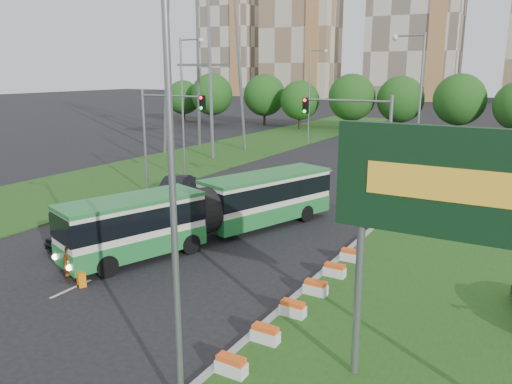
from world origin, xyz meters
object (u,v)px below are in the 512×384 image
Objects in this scene: car_left_far at (175,187)px; shopping_trolley at (81,280)px; pedestrian at (70,264)px; traffic_mast_median at (363,138)px; traffic_mast_left at (161,126)px; billboard at (446,196)px; articulated_bus at (209,209)px; car_left_near at (83,230)px.

car_left_far is 16.35m from shopping_trolley.
pedestrian is at bearing -162.03° from shopping_trolley.
traffic_mast_median and traffic_mast_left have the same top height.
billboard is 17.08m from articulated_bus.
car_left_near is (-12.08, -11.48, -4.61)m from traffic_mast_median.
articulated_bus is 8.52m from pedestrian.
billboard is 1.85× the size of car_left_near.
car_left_far is 7.36× the size of shopping_trolley.
articulated_bus is 8.55m from shopping_trolley.
traffic_mast_median is at bearing 89.01° from shopping_trolley.
traffic_mast_left is 4.68× the size of pedestrian.
articulated_bus is 3.95× the size of car_left_near.
traffic_mast_left is at bearing 163.48° from articulated_bus.
pedestrian is (3.73, -4.00, 0.12)m from car_left_near.
traffic_mast_left is at bearing 146.45° from billboard.
shopping_trolley is at bearing -82.99° from car_left_far.
car_left_far is 2.79× the size of pedestrian.
billboard is at bearing -33.55° from traffic_mast_left.
articulated_bus is 7.11m from car_left_near.
billboard is 27.16m from traffic_mast_left.
pedestrian is at bearing -83.63° from articulated_bus.
billboard reaches higher than pedestrian.
traffic_mast_median is 12.33× the size of shopping_trolley.
traffic_mast_left is 4.66m from car_left_far.
articulated_bus reaches higher than car_left_far.
traffic_mast_median is 17.29m from car_left_near.
articulated_bus reaches higher than shopping_trolley.
traffic_mast_left is 11.86m from car_left_near.
car_left_far is (-14.27, -0.67, -4.56)m from traffic_mast_median.
traffic_mast_median is 18.04m from shopping_trolley.
articulated_bus is 26.32× the size of shopping_trolley.
pedestrian is (6.81, -14.48, -4.50)m from traffic_mast_left.
articulated_bus is 10.22m from car_left_far.
traffic_mast_median is 4.68× the size of pedestrian.
car_left_far is at bearing 144.80° from billboard.
traffic_mast_left is 1.68× the size of car_left_far.
car_left_near is (3.08, -10.48, -4.61)m from traffic_mast_left.
traffic_mast_median is at bearing 40.41° from car_left_near.
shopping_trolley is (6.70, -14.91, -0.47)m from car_left_far.
traffic_mast_left is at bearing 103.25° from car_left_near.
traffic_mast_left reaches higher than articulated_bus.
pedestrian is at bearing -118.33° from traffic_mast_median.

